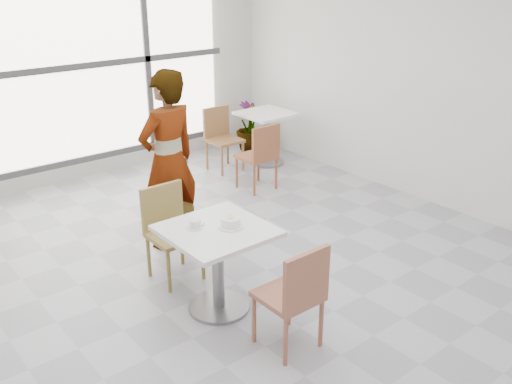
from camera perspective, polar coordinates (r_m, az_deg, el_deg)
floor at (r=5.25m, az=-2.09°, el=-9.17°), size 7.00×7.00×0.00m
wall_back at (r=7.68m, az=-18.57°, el=11.88°), size 6.00×0.00×6.00m
wall_right at (r=6.83m, az=18.59°, el=10.70°), size 0.00×7.00×7.00m
window at (r=7.62m, az=-18.39°, el=11.83°), size 4.60×0.07×2.52m
main_table at (r=4.66m, az=-3.89°, el=-6.21°), size 0.80×0.80×0.75m
chair_near at (r=4.20m, az=4.02°, el=-10.02°), size 0.42×0.42×0.87m
chair_far at (r=5.22m, az=-8.73°, el=-3.39°), size 0.42×0.42×0.87m
oatmeal_bowl at (r=4.55m, az=-2.57°, el=-3.03°), size 0.21×0.21×0.09m
coffee_cup at (r=4.57m, az=-6.20°, el=-3.25°), size 0.16×0.13×0.07m
person at (r=5.65m, az=-8.80°, el=3.09°), size 0.71×0.52×1.82m
bg_table_right at (r=8.14m, az=1.04°, el=6.22°), size 0.70×0.70×0.75m
bg_chair_right_near at (r=7.12m, az=0.45°, el=3.95°), size 0.42×0.42×0.87m
bg_chair_right_far at (r=7.92m, az=-3.55°, el=5.82°), size 0.42×0.42×0.87m
plant_right at (r=8.76m, az=-0.64°, el=6.62°), size 0.52×0.52×0.75m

